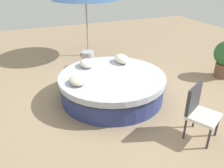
# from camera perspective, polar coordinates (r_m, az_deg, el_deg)

# --- Properties ---
(ground_plane) EXTENTS (16.00, 16.00, 0.00)m
(ground_plane) POSITION_cam_1_polar(r_m,az_deg,el_deg) (5.55, -0.00, -3.22)
(ground_plane) COLOR #9E8466
(round_bed) EXTENTS (2.46, 2.46, 0.58)m
(round_bed) POSITION_cam_1_polar(r_m,az_deg,el_deg) (5.40, -0.00, -0.48)
(round_bed) COLOR navy
(round_bed) RESTS_ON ground_plane
(throw_pillow_0) EXTENTS (0.52, 0.33, 0.21)m
(throw_pillow_0) POSITION_cam_1_polar(r_m,az_deg,el_deg) (5.95, 2.44, 6.23)
(throw_pillow_0) COLOR silver
(throw_pillow_0) RESTS_ON round_bed
(throw_pillow_1) EXTENTS (0.46, 0.34, 0.18)m
(throw_pillow_1) POSITION_cam_1_polar(r_m,az_deg,el_deg) (5.73, -6.23, 5.13)
(throw_pillow_1) COLOR white
(throw_pillow_1) RESTS_ON round_bed
(throw_pillow_2) EXTENTS (0.47, 0.36, 0.15)m
(throw_pillow_2) POSITION_cam_1_polar(r_m,az_deg,el_deg) (4.91, -8.46, 0.88)
(throw_pillow_2) COLOR beige
(throw_pillow_2) RESTS_ON round_bed
(patio_chair) EXTENTS (0.69, 0.69, 0.98)m
(patio_chair) POSITION_cam_1_polar(r_m,az_deg,el_deg) (4.34, 20.66, -5.82)
(patio_chair) COLOR #333338
(patio_chair) RESTS_ON ground_plane
(side_table) EXTENTS (0.39, 0.39, 0.50)m
(side_table) POSITION_cam_1_polar(r_m,az_deg,el_deg) (7.17, -5.93, 6.08)
(side_table) COLOR #B7B7BC
(side_table) RESTS_ON ground_plane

